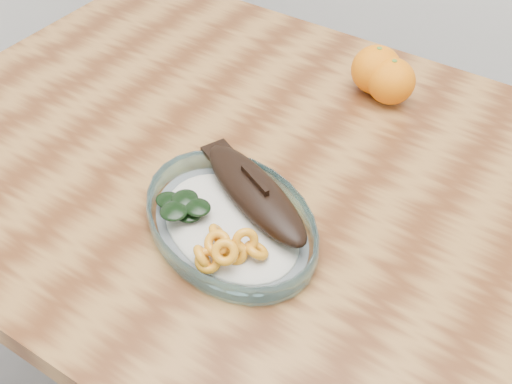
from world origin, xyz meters
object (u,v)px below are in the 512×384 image
Objects in this scene: dining_table at (283,223)px; plated_meal at (231,219)px; orange_left at (376,70)px; orange_right at (391,81)px.

plated_meal is (-0.00, -0.13, 0.12)m from dining_table.
orange_left is at bearing 109.35° from plated_meal.
plated_meal is 0.39m from orange_left.
orange_right is at bearing 79.52° from dining_table.
dining_table is 0.29m from orange_left.
dining_table is at bearing -92.79° from orange_left.
dining_table is 1.90× the size of plated_meal.
plated_meal is 8.22× the size of orange_right.
orange_right reaches higher than dining_table.
dining_table is 0.17m from plated_meal.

